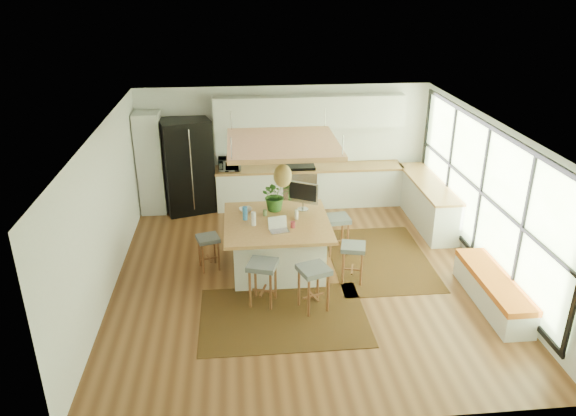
{
  "coord_description": "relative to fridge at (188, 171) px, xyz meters",
  "views": [
    {
      "loc": [
        -1.06,
        -8.37,
        4.96
      ],
      "look_at": [
        -0.2,
        0.5,
        1.1
      ],
      "focal_mm": 34.03,
      "sensor_mm": 36.0,
      "label": 1
    }
  ],
  "objects": [
    {
      "name": "fridge",
      "position": [
        0.0,
        0.0,
        0.0
      ],
      "size": [
        1.23,
        1.08,
        2.08
      ],
      "primitive_type": null,
      "rotation": [
        0.0,
        0.0,
        0.29
      ],
      "color": "black",
      "rests_on": "floor"
    },
    {
      "name": "island_bottle_3",
      "position": [
        2.11,
        -2.78,
        0.1
      ],
      "size": [
        0.07,
        0.07,
        0.19
      ],
      "primitive_type": "cylinder",
      "color": "silver",
      "rests_on": "island"
    },
    {
      "name": "microwave",
      "position": [
        0.93,
        -0.02,
        0.17
      ],
      "size": [
        0.49,
        0.27,
        0.33
      ],
      "primitive_type": "imported",
      "rotation": [
        0.0,
        0.0,
        -0.0
      ],
      "color": "#A5A5AA",
      "rests_on": "back_counter_top"
    },
    {
      "name": "ceiling_panel",
      "position": [
        1.87,
        -2.77,
        1.12
      ],
      "size": [
        1.86,
        1.86,
        0.8
      ],
      "primitive_type": null,
      "color": "#9A6636",
      "rests_on": "ceiling"
    },
    {
      "name": "back_counter_top",
      "position": [
        2.72,
        0.01,
        -0.03
      ],
      "size": [
        4.24,
        0.64,
        0.05
      ],
      "primitive_type": "cube",
      "color": "#9A6636",
      "rests_on": "back_counter_base"
    },
    {
      "name": "ceiling",
      "position": [
        2.17,
        -3.17,
        1.78
      ],
      "size": [
        7.0,
        7.0,
        0.0
      ],
      "primitive_type": "plane",
      "rotation": [
        3.14,
        0.0,
        0.0
      ],
      "color": "white",
      "rests_on": "ground"
    },
    {
      "name": "right_counter_base",
      "position": [
        5.1,
        -1.17,
        -0.49
      ],
      "size": [
        0.6,
        2.5,
        0.88
      ],
      "primitive_type": "cube",
      "color": "silver",
      "rests_on": "floor"
    },
    {
      "name": "wall_back",
      "position": [
        2.17,
        0.33,
        0.42
      ],
      "size": [
        6.5,
        0.0,
        6.5
      ],
      "primitive_type": "plane",
      "rotation": [
        1.57,
        0.0,
        0.0
      ],
      "color": "silver",
      "rests_on": "ground"
    },
    {
      "name": "pantry",
      "position": [
        -0.78,
        0.01,
        0.2
      ],
      "size": [
        0.55,
        0.6,
        2.25
      ],
      "primitive_type": "cube",
      "color": "silver",
      "rests_on": "floor"
    },
    {
      "name": "island_bowl",
      "position": [
        1.22,
        -2.35,
        0.03
      ],
      "size": [
        0.27,
        0.27,
        0.06
      ],
      "primitive_type": "imported",
      "rotation": [
        0.0,
        0.0,
        0.19
      ],
      "color": "silver",
      "rests_on": "island"
    },
    {
      "name": "island_bottle_4",
      "position": [
        1.56,
        -2.58,
        0.1
      ],
      "size": [
        0.07,
        0.07,
        0.19
      ],
      "primitive_type": "cylinder",
      "color": "#627F4C",
      "rests_on": "island"
    },
    {
      "name": "island_bottle_1",
      "position": [
        1.36,
        -2.98,
        0.1
      ],
      "size": [
        0.07,
        0.07,
        0.19
      ],
      "primitive_type": "cylinder",
      "color": "white",
      "rests_on": "island"
    },
    {
      "name": "island_bottle_0",
      "position": [
        1.21,
        -2.73,
        0.1
      ],
      "size": [
        0.07,
        0.07,
        0.19
      ],
      "primitive_type": "cylinder",
      "color": "#337ECE",
      "rests_on": "island"
    },
    {
      "name": "upper_cabinets",
      "position": [
        2.72,
        0.15,
        1.22
      ],
      "size": [
        4.2,
        0.34,
        0.7
      ],
      "primitive_type": "cube",
      "color": "silver",
      "rests_on": "wall_back"
    },
    {
      "name": "wall_left",
      "position": [
        -1.08,
        -3.17,
        0.42
      ],
      "size": [
        0.0,
        7.0,
        7.0
      ],
      "primitive_type": "plane",
      "rotation": [
        1.57,
        0.0,
        1.57
      ],
      "color": "silver",
      "rests_on": "ground"
    },
    {
      "name": "backsplash",
      "position": [
        2.72,
        0.31,
        0.43
      ],
      "size": [
        4.2,
        0.02,
        0.8
      ],
      "primitive_type": "cube",
      "color": "white",
      "rests_on": "wall_back"
    },
    {
      "name": "rug_right",
      "position": [
        3.69,
        -2.7,
        -0.92
      ],
      "size": [
        1.8,
        2.6,
        0.01
      ],
      "primitive_type": "cube",
      "color": "black",
      "rests_on": "floor"
    },
    {
      "name": "monitor",
      "position": [
        2.28,
        -2.38,
        0.26
      ],
      "size": [
        0.61,
        0.47,
        0.54
      ],
      "primitive_type": null,
      "rotation": [
        0.0,
        0.0,
        -0.51
      ],
      "color": "#A5A5AA",
      "rests_on": "island"
    },
    {
      "name": "rug_near",
      "position": [
        1.73,
        -4.41,
        -0.92
      ],
      "size": [
        2.6,
        1.8,
        0.01
      ],
      "primitive_type": "cube",
      "color": "black",
      "rests_on": "floor"
    },
    {
      "name": "stool_right_front",
      "position": [
        3.02,
        -3.42,
        -0.57
      ],
      "size": [
        0.5,
        0.5,
        0.69
      ],
      "primitive_type": null,
      "rotation": [
        0.0,
        0.0,
        1.33
      ],
      "color": "#505658",
      "rests_on": "floor"
    },
    {
      "name": "floor",
      "position": [
        2.17,
        -3.17,
        -0.93
      ],
      "size": [
        7.0,
        7.0,
        0.0
      ],
      "primitive_type": "plane",
      "color": "#573018",
      "rests_on": "ground"
    },
    {
      "name": "stool_near_left",
      "position": [
        1.44,
        -3.98,
        -0.57
      ],
      "size": [
        0.56,
        0.56,
        0.75
      ],
      "primitive_type": null,
      "rotation": [
        0.0,
        0.0,
        -0.3
      ],
      "color": "#505658",
      "rests_on": "floor"
    },
    {
      "name": "island_bottle_2",
      "position": [
        2.01,
        -3.13,
        0.1
      ],
      "size": [
        0.07,
        0.07,
        0.19
      ],
      "primitive_type": "cylinder",
      "color": "#98323B",
      "rests_on": "island"
    },
    {
      "name": "back_counter_base",
      "position": [
        2.72,
        0.01,
        -0.49
      ],
      "size": [
        4.2,
        0.6,
        0.88
      ],
      "primitive_type": "cube",
      "color": "silver",
      "rests_on": "floor"
    },
    {
      "name": "stool_right_back",
      "position": [
        2.93,
        -2.35,
        -0.57
      ],
      "size": [
        0.49,
        0.49,
        0.75
      ],
      "primitive_type": null,
      "rotation": [
        0.0,
        0.0,
        1.68
      ],
      "color": "#505658",
      "rests_on": "floor"
    },
    {
      "name": "island",
      "position": [
        1.76,
        -2.83,
        -0.46
      ],
      "size": [
        1.85,
        1.85,
        0.93
      ],
      "primitive_type": null,
      "color": "#9A6636",
      "rests_on": "floor"
    },
    {
      "name": "window_wall",
      "position": [
        5.39,
        -3.17,
        0.47
      ],
      "size": [
        0.1,
        6.2,
        2.6
      ],
      "primitive_type": null,
      "color": "black",
      "rests_on": "wall_right"
    },
    {
      "name": "wall_front",
      "position": [
        2.17,
        -6.67,
        0.42
      ],
      "size": [
        6.5,
        0.0,
        6.5
      ],
      "primitive_type": "plane",
      "rotation": [
        -1.57,
        0.0,
        0.0
      ],
      "color": "silver",
      "rests_on": "ground"
    },
    {
      "name": "range",
      "position": [
        2.47,
        0.01,
        -0.43
      ],
      "size": [
        0.76,
        0.62,
        1.0
      ],
      "primitive_type": null,
      "color": "#A5A5AA",
      "rests_on": "floor"
    },
    {
      "name": "laptop",
      "position": [
        1.77,
        -3.25,
        0.12
      ],
      "size": [
        0.39,
        0.4,
        0.24
      ],
      "primitive_type": null,
      "rotation": [
        0.0,
        0.0,
        0.2
      ],
      "color": "#A5A5AA",
      "rests_on": "island"
    },
    {
      "name": "window_bench",
      "position": [
        5.12,
        -4.37,
        -0.68
      ],
      "size": [
        0.52,
        2.0,
        0.5
      ],
      "primitive_type": null,
      "color": "silver",
      "rests_on": "floor"
    },
    {
      "name": "right_counter_top",
      "position": [
        5.1,
        -1.17,
        -0.03
      ],
      "size": [
        0.64,
        2.54,
        0.05
      ],
      "primitive_type": "cube",
      "color": "#9A6636",
      "rests_on": "right_counter_base"
    },
    {
      "name": "wall_right",
      "position": [
        5.42,
        -3.17,
        0.42
      ],
      "size": [
        0.0,
        7.0,
        7.0
      ],
      "primitive_type": "plane",
      "rotation": [
        1.57,
        0.0,
        -1.57
      ],
      "color": "silver",
      "rests_on": "ground"
    },
    {
      "name": "stool_near_right",
      "position": [
        2.22,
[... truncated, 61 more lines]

